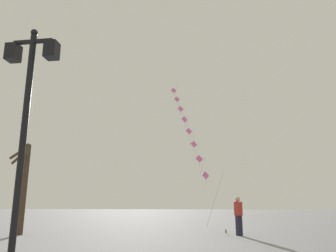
{
  "coord_description": "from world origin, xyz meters",
  "views": [
    {
      "loc": [
        1.32,
        -0.12,
        1.36
      ],
      "look_at": [
        -0.96,
        16.25,
        5.33
      ],
      "focal_mm": 35.08,
      "sensor_mm": 36.0,
      "label": 1
    }
  ],
  "objects_px": {
    "twin_lantern_lamp_post": "(27,98)",
    "bare_tree": "(24,184)",
    "kite_flyer": "(238,215)",
    "kite_train": "(190,133)"
  },
  "relations": [
    {
      "from": "kite_flyer",
      "to": "bare_tree",
      "type": "distance_m",
      "value": 10.19
    },
    {
      "from": "twin_lantern_lamp_post",
      "to": "kite_train",
      "type": "xyz_separation_m",
      "value": [
        2.45,
        15.79,
        2.54
      ]
    },
    {
      "from": "twin_lantern_lamp_post",
      "to": "bare_tree",
      "type": "xyz_separation_m",
      "value": [
        -4.95,
        8.3,
        -1.36
      ]
    },
    {
      "from": "twin_lantern_lamp_post",
      "to": "kite_train",
      "type": "distance_m",
      "value": 16.18
    },
    {
      "from": "kite_flyer",
      "to": "bare_tree",
      "type": "relative_size",
      "value": 0.4
    },
    {
      "from": "kite_flyer",
      "to": "bare_tree",
      "type": "xyz_separation_m",
      "value": [
        -10.04,
        -1.06,
        1.39
      ]
    },
    {
      "from": "bare_tree",
      "to": "twin_lantern_lamp_post",
      "type": "bearing_deg",
      "value": -59.17
    },
    {
      "from": "twin_lantern_lamp_post",
      "to": "kite_flyer",
      "type": "distance_m",
      "value": 11.0
    },
    {
      "from": "kite_train",
      "to": "bare_tree",
      "type": "bearing_deg",
      "value": -134.67
    },
    {
      "from": "bare_tree",
      "to": "kite_flyer",
      "type": "bearing_deg",
      "value": 6.05
    }
  ]
}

